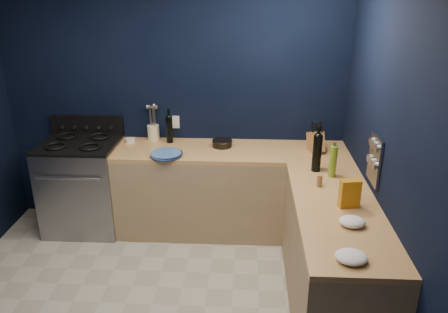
# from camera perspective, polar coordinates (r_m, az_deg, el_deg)

# --- Properties ---
(wall_back) EXTENTS (3.50, 0.02, 2.60)m
(wall_back) POSITION_cam_1_polar(r_m,az_deg,el_deg) (4.63, -6.36, 7.10)
(wall_back) COLOR black
(wall_back) RESTS_ON ground
(wall_right) EXTENTS (0.02, 3.50, 2.60)m
(wall_right) POSITION_cam_1_polar(r_m,az_deg,el_deg) (3.08, 22.04, -2.21)
(wall_right) COLOR black
(wall_right) RESTS_ON ground
(cab_back) EXTENTS (2.30, 0.63, 0.86)m
(cab_back) POSITION_cam_1_polar(r_m,az_deg,el_deg) (4.58, 0.91, -4.60)
(cab_back) COLOR #9F7F59
(cab_back) RESTS_ON floor
(top_back) EXTENTS (2.30, 0.63, 0.04)m
(top_back) POSITION_cam_1_polar(r_m,az_deg,el_deg) (4.40, 0.94, 0.65)
(top_back) COLOR #97683E
(top_back) RESTS_ON cab_back
(cab_right) EXTENTS (0.63, 1.67, 0.86)m
(cab_right) POSITION_cam_1_polar(r_m,az_deg,el_deg) (3.65, 13.75, -12.85)
(cab_right) COLOR #9F7F59
(cab_right) RESTS_ON floor
(top_right) EXTENTS (0.63, 1.67, 0.04)m
(top_right) POSITION_cam_1_polar(r_m,az_deg,el_deg) (3.42, 14.42, -6.64)
(top_right) COLOR #97683E
(top_right) RESTS_ON cab_right
(gas_range) EXTENTS (0.76, 0.66, 0.92)m
(gas_range) POSITION_cam_1_polar(r_m,az_deg,el_deg) (4.85, -17.51, -3.73)
(gas_range) COLOR gray
(gas_range) RESTS_ON floor
(oven_door) EXTENTS (0.59, 0.02, 0.42)m
(oven_door) POSITION_cam_1_polar(r_m,az_deg,el_deg) (4.59, -18.79, -5.52)
(oven_door) COLOR black
(oven_door) RESTS_ON gas_range
(cooktop) EXTENTS (0.76, 0.66, 0.03)m
(cooktop) POSITION_cam_1_polar(r_m,az_deg,el_deg) (4.67, -18.17, 1.54)
(cooktop) COLOR black
(cooktop) RESTS_ON gas_range
(backguard) EXTENTS (0.76, 0.06, 0.20)m
(backguard) POSITION_cam_1_polar(r_m,az_deg,el_deg) (4.90, -17.12, 3.91)
(backguard) COLOR black
(backguard) RESTS_ON gas_range
(spice_panel) EXTENTS (0.02, 0.28, 0.38)m
(spice_panel) POSITION_cam_1_polar(r_m,az_deg,el_deg) (3.60, 18.78, -0.38)
(spice_panel) COLOR gray
(spice_panel) RESTS_ON wall_right
(wall_outlet) EXTENTS (0.09, 0.02, 0.13)m
(wall_outlet) POSITION_cam_1_polar(r_m,az_deg,el_deg) (4.67, -6.29, 4.42)
(wall_outlet) COLOR white
(wall_outlet) RESTS_ON wall_back
(plate_stack) EXTENTS (0.31, 0.31, 0.04)m
(plate_stack) POSITION_cam_1_polar(r_m,az_deg,el_deg) (4.25, -7.45, 0.26)
(plate_stack) COLOR #31559F
(plate_stack) RESTS_ON top_back
(ramekin) EXTENTS (0.11, 0.11, 0.04)m
(ramekin) POSITION_cam_1_polar(r_m,az_deg,el_deg) (4.69, -11.92, 2.05)
(ramekin) COLOR white
(ramekin) RESTS_ON top_back
(utensil_crock) EXTENTS (0.14, 0.14, 0.15)m
(utensil_crock) POSITION_cam_1_polar(r_m,az_deg,el_deg) (4.70, -9.03, 3.07)
(utensil_crock) COLOR #F5E7C0
(utensil_crock) RESTS_ON top_back
(wine_bottle_back) EXTENTS (0.08, 0.08, 0.28)m
(wine_bottle_back) POSITION_cam_1_polar(r_m,az_deg,el_deg) (4.58, -7.01, 3.45)
(wine_bottle_back) COLOR black
(wine_bottle_back) RESTS_ON top_back
(lemon_basket) EXTENTS (0.23, 0.23, 0.07)m
(lemon_basket) POSITION_cam_1_polar(r_m,az_deg,el_deg) (4.46, -0.23, 1.73)
(lemon_basket) COLOR black
(lemon_basket) RESTS_ON top_back
(knife_block) EXTENTS (0.17, 0.25, 0.24)m
(knife_block) POSITION_cam_1_polar(r_m,az_deg,el_deg) (4.40, 11.67, 1.85)
(knife_block) COLOR #976231
(knife_block) RESTS_ON top_back
(wine_bottle_right) EXTENTS (0.10, 0.10, 0.32)m
(wine_bottle_right) POSITION_cam_1_polar(r_m,az_deg,el_deg) (3.94, 11.83, 0.39)
(wine_bottle_right) COLOR black
(wine_bottle_right) RESTS_ON top_right
(oil_bottle) EXTENTS (0.06, 0.06, 0.27)m
(oil_bottle) POSITION_cam_1_polar(r_m,az_deg,el_deg) (3.86, 13.81, -0.63)
(oil_bottle) COLOR olive
(oil_bottle) RESTS_ON top_right
(spice_jar_near) EXTENTS (0.05, 0.05, 0.10)m
(spice_jar_near) POSITION_cam_1_polar(r_m,az_deg,el_deg) (3.69, 12.15, -3.05)
(spice_jar_near) COLOR olive
(spice_jar_near) RESTS_ON top_right
(spice_jar_far) EXTENTS (0.06, 0.06, 0.08)m
(spice_jar_far) POSITION_cam_1_polar(r_m,az_deg,el_deg) (3.58, 16.44, -4.43)
(spice_jar_far) COLOR olive
(spice_jar_far) RESTS_ON top_right
(crouton_bag) EXTENTS (0.16, 0.09, 0.22)m
(crouton_bag) POSITION_cam_1_polar(r_m,az_deg,el_deg) (3.39, 15.82, -4.61)
(crouton_bag) COLOR #A52607
(crouton_bag) RESTS_ON top_right
(towel_front) EXTENTS (0.20, 0.18, 0.06)m
(towel_front) POSITION_cam_1_polar(r_m,az_deg,el_deg) (3.19, 16.12, -8.03)
(towel_front) COLOR white
(towel_front) RESTS_ON top_right
(towel_end) EXTENTS (0.20, 0.18, 0.06)m
(towel_end) POSITION_cam_1_polar(r_m,az_deg,el_deg) (2.83, 15.99, -12.27)
(towel_end) COLOR white
(towel_end) RESTS_ON top_right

